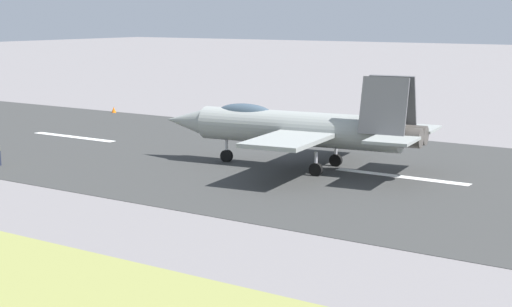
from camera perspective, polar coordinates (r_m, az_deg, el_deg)
name	(u,v)px	position (r m, az deg, el deg)	size (l,w,h in m)	color
ground_plane	(388,175)	(45.21, 9.58, -1.58)	(400.00, 400.00, 0.00)	slate
runway_strip	(389,175)	(45.20, 9.61, -1.57)	(240.00, 26.00, 0.02)	#373837
fighter_jet	(296,127)	(46.26, 2.96, 1.92)	(17.16, 13.47, 5.67)	#949995
marker_cone_mid	(353,132)	(59.84, 7.03, 1.59)	(0.44, 0.44, 0.55)	orange
marker_cone_far	(114,110)	(74.16, -10.29, 3.14)	(0.44, 0.44, 0.55)	orange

